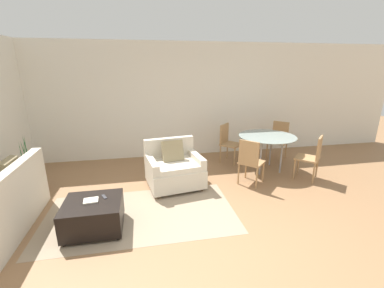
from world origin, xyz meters
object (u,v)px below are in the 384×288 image
(dining_table, at_px, (267,139))
(dining_chair_near_right, at_px, (312,155))
(tv_remote_primary, at_px, (104,197))
(potted_plant, at_px, (30,180))
(dining_chair_near_left, at_px, (250,159))
(armchair, at_px, (174,169))
(ottoman, at_px, (94,214))
(dining_chair_far_right, at_px, (279,138))
(book_stack, at_px, (91,200))
(dining_chair_far_left, at_px, (228,140))

(dining_table, height_order, dining_chair_near_right, dining_chair_near_right)
(tv_remote_primary, height_order, potted_plant, potted_plant)
(potted_plant, xyz_separation_m, dining_chair_near_left, (3.99, -0.50, 0.30))
(armchair, xyz_separation_m, dining_chair_near_right, (2.71, -0.25, 0.18))
(ottoman, height_order, dining_chair_far_right, dining_chair_far_right)
(armchair, bearing_deg, book_stack, -138.13)
(book_stack, height_order, dining_chair_near_right, dining_chair_near_right)
(ottoman, distance_m, tv_remote_primary, 0.27)
(book_stack, relative_size, dining_chair_near_right, 0.23)
(book_stack, relative_size, tv_remote_primary, 1.49)
(book_stack, bearing_deg, dining_chair_near_right, 12.67)
(ottoman, xyz_separation_m, dining_table, (3.32, 1.57, 0.46))
(armchair, bearing_deg, ottoman, -137.20)
(dining_table, bearing_deg, potted_plant, -178.10)
(dining_table, xyz_separation_m, dining_chair_near_right, (0.65, -0.65, -0.17))
(book_stack, height_order, dining_chair_far_left, dining_chair_far_left)
(dining_chair_far_left, bearing_deg, dining_table, -45.00)
(dining_chair_far_right, bearing_deg, dining_chair_near_right, -90.00)
(tv_remote_primary, bearing_deg, dining_table, 24.69)
(book_stack, bearing_deg, tv_remote_primary, 27.98)
(tv_remote_primary, distance_m, potted_plant, 1.97)
(dining_chair_near_right, bearing_deg, tv_remote_primary, -168.04)
(ottoman, relative_size, book_stack, 3.67)
(ottoman, bearing_deg, dining_chair_far_right, 29.19)
(tv_remote_primary, distance_m, dining_table, 3.51)
(ottoman, height_order, tv_remote_primary, tv_remote_primary)
(dining_chair_near_left, distance_m, dining_chair_far_right, 1.84)
(armchair, height_order, dining_chair_near_right, dining_chair_near_right)
(potted_plant, distance_m, dining_table, 4.67)
(book_stack, bearing_deg, potted_plant, 133.02)
(book_stack, height_order, dining_chair_near_left, dining_chair_near_left)
(ottoman, height_order, dining_chair_far_left, dining_chair_far_left)
(dining_table, bearing_deg, dining_chair_far_left, 135.00)
(ottoman, xyz_separation_m, book_stack, (-0.02, 0.02, 0.20))
(tv_remote_primary, distance_m, dining_chair_near_right, 3.92)
(dining_table, relative_size, dining_chair_near_left, 1.33)
(dining_chair_near_left, bearing_deg, potted_plant, 172.91)
(tv_remote_primary, xyz_separation_m, dining_table, (3.18, 1.46, 0.26))
(dining_chair_near_right, bearing_deg, dining_chair_far_left, 135.00)
(dining_chair_far_left, bearing_deg, dining_chair_near_right, -45.00)
(ottoman, bearing_deg, book_stack, 125.98)
(ottoman, xyz_separation_m, tv_remote_primary, (0.15, 0.11, 0.20))
(potted_plant, relative_size, dining_chair_far_left, 1.21)
(armchair, height_order, dining_chair_near_left, dining_chair_near_left)
(book_stack, xyz_separation_m, dining_chair_near_left, (2.69, 0.90, 0.08))
(dining_table, distance_m, dining_chair_far_right, 0.94)
(ottoman, relative_size, potted_plant, 0.70)
(dining_chair_far_left, bearing_deg, tv_remote_primary, -140.13)
(tv_remote_primary, height_order, dining_chair_near_right, dining_chair_near_right)
(dining_chair_far_left, bearing_deg, book_stack, -140.75)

